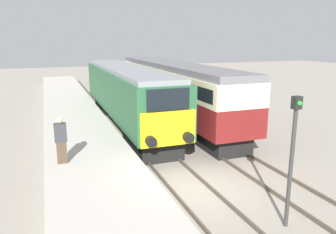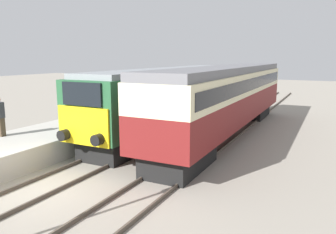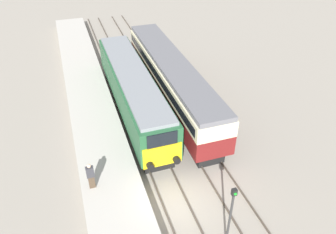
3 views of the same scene
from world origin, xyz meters
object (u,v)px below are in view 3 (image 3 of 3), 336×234
object	(u,v)px
passenger_carriage	(171,78)
signal_post	(231,213)
person_on_platform	(91,176)
locomotive	(133,90)

from	to	relation	value
passenger_carriage	signal_post	world-z (taller)	signal_post
signal_post	passenger_carriage	bearing A→B (deg)	82.98
passenger_carriage	person_on_platform	distance (m)	11.66
person_on_platform	signal_post	xyz separation A→B (m)	(6.09, -5.15, 0.51)
passenger_carriage	signal_post	distance (m)	13.91
signal_post	locomotive	bearing A→B (deg)	97.30
locomotive	person_on_platform	xyz separation A→B (m)	(-4.39, -8.12, -0.30)
locomotive	signal_post	world-z (taller)	signal_post
person_on_platform	signal_post	bearing A→B (deg)	-40.22
passenger_carriage	signal_post	xyz separation A→B (m)	(-1.70, -13.81, -0.03)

